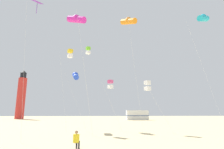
# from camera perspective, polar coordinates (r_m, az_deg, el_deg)

# --- Properties ---
(kite_flyer_standing) EXTENTS (0.41, 0.55, 1.16)m
(kite_flyer_standing) POSITION_cam_1_polar(r_m,az_deg,el_deg) (12.44, -11.10, -19.42)
(kite_flyer_standing) COLOR yellow
(kite_flyer_standing) RESTS_ON ground
(kite_box_lime) EXTENTS (1.71, 1.28, 12.48)m
(kite_box_lime) POSITION_cam_1_polar(r_m,az_deg,el_deg) (29.19, -7.55, 7.47)
(kite_box_lime) COLOR silver
(kite_box_lime) RESTS_ON ground
(kite_tube_orange) EXTENTS (2.27, 2.55, 13.84)m
(kite_tube_orange) POSITION_cam_1_polar(r_m,az_deg,el_deg) (22.95, 5.22, 16.42)
(kite_tube_orange) COLOR silver
(kite_tube_orange) RESTS_ON ground
(kite_tube_cyan) EXTENTS (3.32, 3.20, 14.01)m
(kite_tube_cyan) POSITION_cam_1_polar(r_m,az_deg,el_deg) (25.09, 26.83, 15.58)
(kite_tube_cyan) COLOR silver
(kite_tube_cyan) RESTS_ON ground
(kite_box_white) EXTENTS (3.38, 2.88, 6.00)m
(kite_box_white) POSITION_cam_1_polar(r_m,az_deg,el_deg) (22.07, 11.11, -3.46)
(kite_box_white) COLOR silver
(kite_box_white) RESTS_ON ground
(kite_diamond_violet) EXTENTS (1.56, 1.56, 12.82)m
(kite_diamond_violet) POSITION_cam_1_polar(r_m,az_deg,el_deg) (19.56, -22.80, 18.84)
(kite_diamond_violet) COLOR silver
(kite_diamond_violet) RESTS_ON ground
(kite_tube_magenta) EXTENTS (3.22, 3.06, 12.82)m
(kite_tube_magenta) POSITION_cam_1_polar(r_m,az_deg,el_deg) (20.68, -11.16, 16.77)
(kite_tube_magenta) COLOR silver
(kite_tube_magenta) RESTS_ON ground
(kite_box_gold) EXTENTS (1.76, 1.76, 10.67)m
(kite_box_gold) POSITION_cam_1_polar(r_m,az_deg,el_deg) (25.28, -13.08, 6.43)
(kite_box_gold) COLOR silver
(kite_box_gold) RESTS_ON ground
(kite_tube_blue) EXTENTS (2.98, 3.13, 7.91)m
(kite_tube_blue) POSITION_cam_1_polar(r_m,az_deg,el_deg) (25.27, -11.44, -0.35)
(kite_tube_blue) COLOR silver
(kite_tube_blue) RESTS_ON ground
(kite_box_rainbow) EXTENTS (2.59, 1.82, 6.65)m
(kite_box_rainbow) POSITION_cam_1_polar(r_m,az_deg,el_deg) (24.86, -0.53, -3.07)
(kite_box_rainbow) COLOR silver
(kite_box_rainbow) RESTS_ON ground
(lighthouse_distant) EXTENTS (2.80, 2.80, 16.80)m
(lighthouse_distant) POSITION_cam_1_polar(r_m,az_deg,el_deg) (70.07, -26.71, -5.98)
(lighthouse_distant) COLOR red
(lighthouse_distant) RESTS_ON ground
(rv_van_white) EXTENTS (6.49, 2.49, 2.80)m
(rv_van_white) POSITION_cam_1_polar(r_m,az_deg,el_deg) (55.73, 7.94, -12.59)
(rv_van_white) COLOR white
(rv_van_white) RESTS_ON ground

